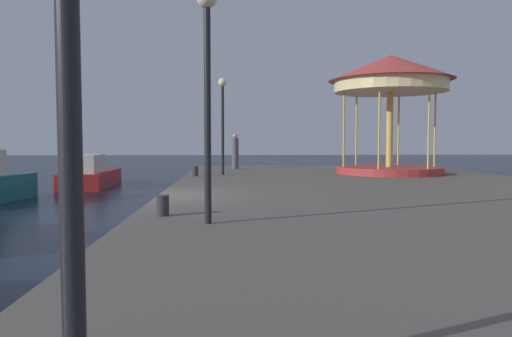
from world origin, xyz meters
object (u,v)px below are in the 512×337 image
object	(u,v)px
lamp_post_far_end	(223,108)
motorboat_red	(90,175)
bollard_north	(195,171)
carousel	(390,86)
bollard_center	(163,205)
person_far_corner	(235,152)
lamp_post_mid_promenade	(207,62)

from	to	relation	value
lamp_post_far_end	motorboat_red	bearing A→B (deg)	153.13
bollard_north	carousel	bearing A→B (deg)	6.84
lamp_post_far_end	carousel	bearing A→B (deg)	2.87
motorboat_red	lamp_post_far_end	world-z (taller)	lamp_post_far_end
bollard_center	bollard_north	bearing A→B (deg)	90.89
bollard_center	bollard_north	world-z (taller)	same
carousel	bollard_center	world-z (taller)	carousel
motorboat_red	bollard_center	distance (m)	15.20
motorboat_red	bollard_north	world-z (taller)	motorboat_red
bollard_north	person_far_corner	xyz separation A→B (m)	(1.66, 4.87, 0.64)
lamp_post_far_end	person_far_corner	bearing A→B (deg)	82.59
lamp_post_far_end	bollard_north	bearing A→B (deg)	-150.16
bollard_center	lamp_post_far_end	bearing A→B (deg)	85.00
bollard_north	person_far_corner	bearing A→B (deg)	71.16
bollard_center	motorboat_red	bearing A→B (deg)	111.26
lamp_post_far_end	bollard_north	world-z (taller)	lamp_post_far_end
lamp_post_mid_promenade	lamp_post_far_end	size ratio (longest dim) A/B	1.00
carousel	bollard_north	xyz separation A→B (m)	(-8.32, -1.00, -3.60)
motorboat_red	person_far_corner	bearing A→B (deg)	7.76
carousel	bollard_center	distance (m)	14.36
carousel	lamp_post_mid_promenade	xyz separation A→B (m)	(-7.25, -12.14, -1.01)
motorboat_red	lamp_post_far_end	size ratio (longest dim) A/B	1.34
person_far_corner	bollard_north	bearing A→B (deg)	-108.84
lamp_post_far_end	person_far_corner	xyz separation A→B (m)	(0.55, 4.23, -1.94)
bollard_north	person_far_corner	world-z (taller)	person_far_corner
bollard_north	lamp_post_far_end	bearing A→B (deg)	29.84
lamp_post_mid_promenade	bollard_center	bearing A→B (deg)	135.48
bollard_center	person_far_corner	distance (m)	15.20
motorboat_red	lamp_post_far_end	distance (m)	7.84
carousel	lamp_post_mid_promenade	world-z (taller)	carousel
carousel	lamp_post_mid_promenade	distance (m)	14.18
lamp_post_far_end	bollard_center	bearing A→B (deg)	-95.00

